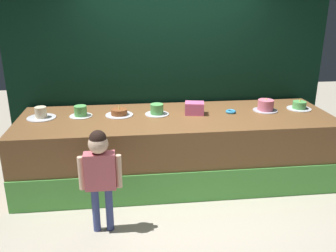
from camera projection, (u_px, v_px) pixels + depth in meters
name	position (u px, v px, depth m)	size (l,w,h in m)	color
ground_plane	(183.00, 202.00, 4.27)	(12.00, 12.00, 0.00)	#BCB29E
stage_platform	(176.00, 148.00, 4.71)	(3.95, 1.27, 0.87)	brown
curtain_backdrop	(170.00, 52.00, 5.02)	(4.45, 0.08, 3.12)	black
child_figure	(100.00, 168.00, 3.53)	(0.42, 0.19, 1.10)	#3F4C8C
pink_box	(194.00, 108.00, 4.63)	(0.24, 0.18, 0.15)	pink
donut	(231.00, 112.00, 4.69)	(0.13, 0.13, 0.03)	#3399D8
cake_far_left	(41.00, 114.00, 4.47)	(0.35, 0.35, 0.14)	silver
cake_left	(81.00, 112.00, 4.54)	(0.28, 0.28, 0.14)	white
cake_center_left	(119.00, 113.00, 4.59)	(0.35, 0.35, 0.14)	silver
cake_center_right	(157.00, 110.00, 4.61)	(0.31, 0.31, 0.14)	silver
cake_right	(266.00, 106.00, 4.77)	(0.32, 0.32, 0.18)	silver
cake_far_right	(299.00, 106.00, 4.85)	(0.32, 0.32, 0.15)	silver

